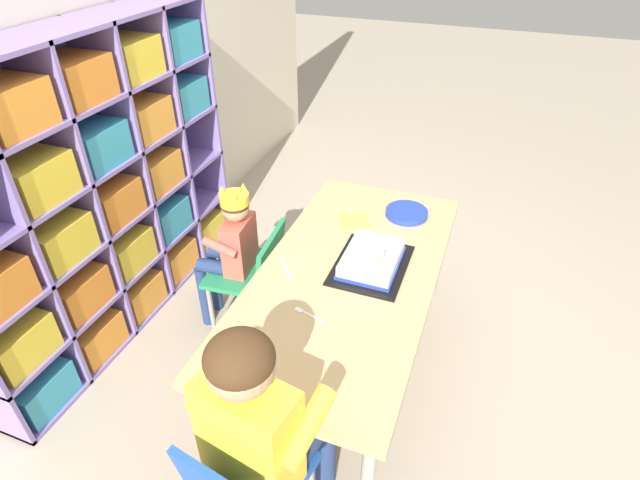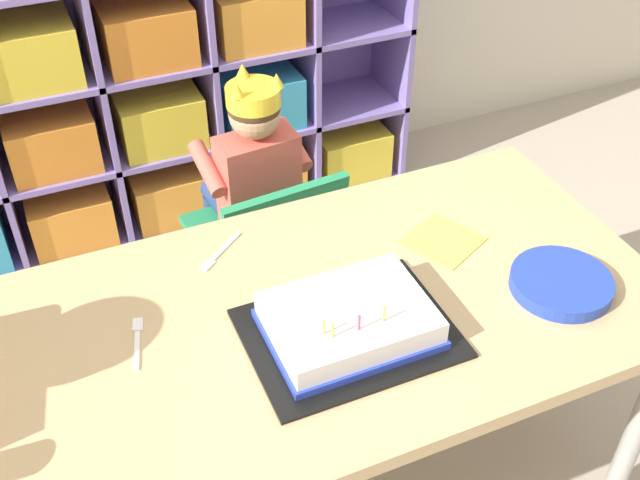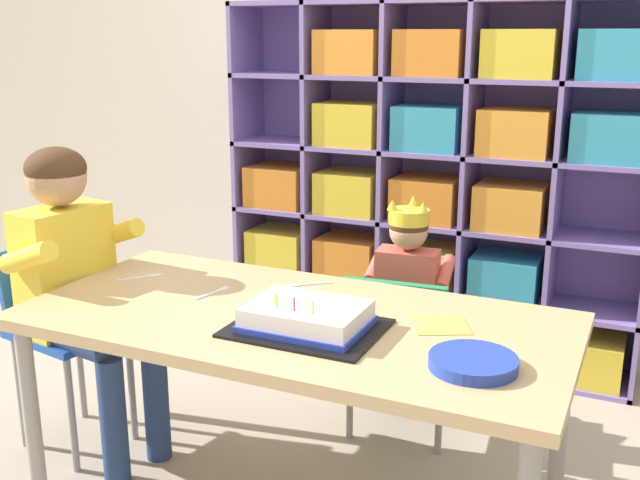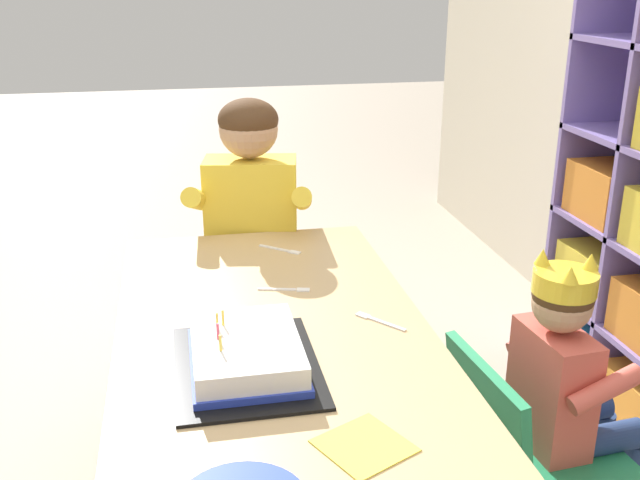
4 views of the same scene
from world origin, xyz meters
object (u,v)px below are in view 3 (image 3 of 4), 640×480
birthday_cake_on_tray (307,319)px  fork_beside_plate_stack (307,284)px  adult_helper_seated (77,270)px  fork_at_table_front_edge (214,292)px  paper_plate_stack (473,362)px  fork_near_child_seat (142,277)px  classroom_chair_adult_side (61,324)px  activity_table (294,333)px  classroom_chair_blue (401,334)px  child_with_crown (410,284)px

birthday_cake_on_tray → fork_beside_plate_stack: birthday_cake_on_tray is taller
adult_helper_seated → birthday_cake_on_tray: 0.89m
fork_at_table_front_edge → birthday_cake_on_tray: bearing=83.1°
paper_plate_stack → fork_near_child_seat: bearing=168.5°
classroom_chair_adult_side → adult_helper_seated: adult_helper_seated is taller
adult_helper_seated → fork_near_child_seat: (0.20, 0.08, -0.02)m
birthday_cake_on_tray → fork_beside_plate_stack: 0.37m
activity_table → paper_plate_stack: 0.56m
adult_helper_seated → fork_beside_plate_stack: bearing=-61.9°
classroom_chair_adult_side → birthday_cake_on_tray: bearing=-86.8°
adult_helper_seated → fork_beside_plate_stack: 0.76m
paper_plate_stack → fork_beside_plate_stack: size_ratio=1.74×
birthday_cake_on_tray → classroom_chair_adult_side: bearing=173.0°
fork_near_child_seat → classroom_chair_adult_side: bearing=-40.3°
classroom_chair_blue → birthday_cake_on_tray: birthday_cake_on_tray is taller
classroom_chair_adult_side → paper_plate_stack: bearing=-86.7°
fork_near_child_seat → activity_table: bearing=120.8°
classroom_chair_blue → fork_at_table_front_edge: (-0.44, -0.48, 0.24)m
classroom_chair_blue → fork_at_table_front_edge: 0.70m
adult_helper_seated → child_with_crown: bearing=-45.5°
birthday_cake_on_tray → fork_near_child_seat: size_ratio=3.35×
adult_helper_seated → paper_plate_stack: bearing=-86.4°
classroom_chair_blue → birthday_cake_on_tray: bearing=79.5°
activity_table → classroom_chair_blue: (0.14, 0.55, -0.18)m
classroom_chair_blue → paper_plate_stack: size_ratio=2.90×
child_with_crown → paper_plate_stack: child_with_crown is taller
classroom_chair_adult_side → birthday_cake_on_tray: 1.03m
activity_table → child_with_crown: size_ratio=1.81×
classroom_chair_adult_side → fork_at_table_front_edge: (0.61, 0.03, 0.20)m
activity_table → fork_beside_plate_stack: bearing=107.5°
classroom_chair_blue → fork_beside_plate_stack: fork_beside_plate_stack is taller
classroom_chair_blue → fork_beside_plate_stack: (-0.22, -0.30, 0.24)m
classroom_chair_adult_side → paper_plate_stack: size_ratio=3.30×
activity_table → fork_at_table_front_edge: size_ratio=11.19×
adult_helper_seated → birthday_cake_on_tray: bearing=-86.3°
child_with_crown → fork_at_table_front_edge: 0.74m
child_with_crown → adult_helper_seated: 1.13m
fork_at_table_front_edge → paper_plate_stack: bearing=90.7°
classroom_chair_blue → adult_helper_seated: (-0.94, -0.53, 0.26)m
paper_plate_stack → adult_helper_seated: bearing=173.3°
fork_near_child_seat → child_with_crown: bearing=167.3°
child_with_crown → paper_plate_stack: 0.90m
adult_helper_seated → fork_beside_plate_stack: size_ratio=8.61×
child_with_crown → paper_plate_stack: size_ratio=4.03×
classroom_chair_adult_side → birthday_cake_on_tray: size_ratio=1.74×
paper_plate_stack → fork_at_table_front_edge: size_ratio=1.53×
birthday_cake_on_tray → activity_table: bearing=134.3°
child_with_crown → paper_plate_stack: bearing=112.4°
activity_table → paper_plate_stack: size_ratio=7.30×
activity_table → classroom_chair_adult_side: 0.92m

